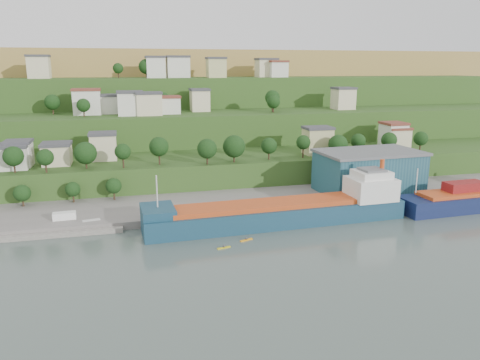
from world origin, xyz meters
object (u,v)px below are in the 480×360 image
object	(u,v)px
cargo_ship_near	(285,213)
kayak_orange	(246,239)
warehouse	(369,171)
caravan	(65,217)

from	to	relation	value
cargo_ship_near	kayak_orange	size ratio (longest dim) A/B	20.89
warehouse	kayak_orange	bearing A→B (deg)	-153.26
cargo_ship_near	warehouse	xyz separation A→B (m)	(33.20, 17.16, 5.61)
caravan	kayak_orange	size ratio (longest dim) A/B	1.70
cargo_ship_near	kayak_orange	distance (m)	16.36
cargo_ship_near	kayak_orange	world-z (taller)	cargo_ship_near
cargo_ship_near	caravan	size ratio (longest dim) A/B	12.27
cargo_ship_near	warehouse	bearing A→B (deg)	25.28
caravan	kayak_orange	xyz separation A→B (m)	(42.42, -20.83, -2.27)
warehouse	caravan	world-z (taller)	warehouse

